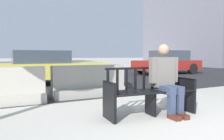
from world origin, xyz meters
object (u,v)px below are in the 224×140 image
(seated_person, at_px, (166,77))
(car_sedan_far, at_px, (168,62))
(jersey_barrier_centre, at_px, (89,84))
(street_bench, at_px, (150,94))
(car_taxi_near, at_px, (44,68))

(seated_person, relative_size, car_sedan_far, 0.32)
(jersey_barrier_centre, height_order, car_sedan_far, car_sedan_far)
(street_bench, relative_size, seated_person, 1.32)
(seated_person, xyz_separation_m, car_taxi_near, (-1.15, 5.47, -0.04))
(car_taxi_near, bearing_deg, jersey_barrier_centre, -79.34)
(seated_person, distance_m, jersey_barrier_centre, 2.47)
(seated_person, height_order, jersey_barrier_centre, seated_person)
(car_taxi_near, bearing_deg, street_bench, -81.04)
(seated_person, relative_size, jersey_barrier_centre, 0.65)
(jersey_barrier_centre, bearing_deg, car_taxi_near, 100.66)
(jersey_barrier_centre, xyz_separation_m, car_taxi_near, (-0.58, 3.09, 0.30))
(street_bench, distance_m, jersey_barrier_centre, 2.31)
(car_taxi_near, distance_m, car_sedan_far, 7.71)
(jersey_barrier_centre, bearing_deg, street_bench, -83.36)
(seated_person, xyz_separation_m, jersey_barrier_centre, (-0.57, 2.38, -0.35))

